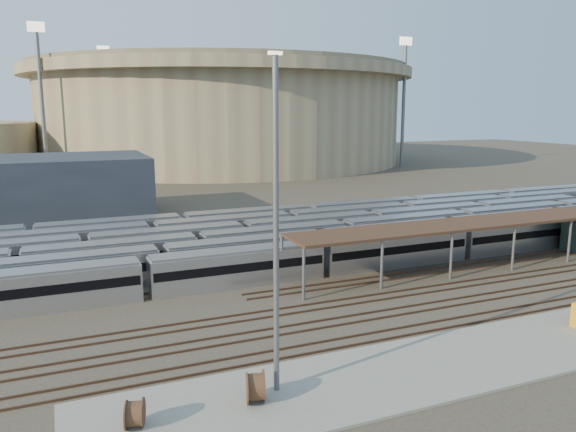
# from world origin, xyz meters

# --- Properties ---
(ground) EXTENTS (420.00, 420.00, 0.00)m
(ground) POSITION_xyz_m (0.00, 0.00, 0.00)
(ground) COLOR #383026
(ground) RESTS_ON ground
(apron) EXTENTS (50.00, 9.00, 0.20)m
(apron) POSITION_xyz_m (-5.00, -15.00, 0.10)
(apron) COLOR gray
(apron) RESTS_ON ground
(subway_trains) EXTENTS (124.96, 23.90, 3.60)m
(subway_trains) POSITION_xyz_m (-0.01, 18.50, 1.80)
(subway_trains) COLOR #A5A5A9
(subway_trains) RESTS_ON ground
(inspection_shed) EXTENTS (60.30, 6.00, 5.30)m
(inspection_shed) POSITION_xyz_m (22.00, 4.00, 4.98)
(inspection_shed) COLOR slate
(inspection_shed) RESTS_ON ground
(empty_tracks) EXTENTS (170.00, 9.62, 0.18)m
(empty_tracks) POSITION_xyz_m (0.00, -5.00, 0.09)
(empty_tracks) COLOR #4C3323
(empty_tracks) RESTS_ON ground
(stadium) EXTENTS (124.00, 124.00, 32.50)m
(stadium) POSITION_xyz_m (25.00, 140.00, 16.47)
(stadium) COLOR gray
(stadium) RESTS_ON ground
(service_building) EXTENTS (42.00, 20.00, 10.00)m
(service_building) POSITION_xyz_m (-35.00, 55.00, 5.00)
(service_building) COLOR #1E232D
(service_building) RESTS_ON ground
(floodlight_0) EXTENTS (4.00, 1.00, 38.40)m
(floodlight_0) POSITION_xyz_m (-30.00, 110.00, 20.65)
(floodlight_0) COLOR slate
(floodlight_0) RESTS_ON ground
(floodlight_2) EXTENTS (4.00, 1.00, 38.40)m
(floodlight_2) POSITION_xyz_m (70.00, 100.00, 20.65)
(floodlight_2) COLOR slate
(floodlight_2) RESTS_ON ground
(floodlight_3) EXTENTS (4.00, 1.00, 38.40)m
(floodlight_3) POSITION_xyz_m (-10.00, 160.00, 20.65)
(floodlight_3) COLOR slate
(floodlight_3) RESTS_ON ground
(cable_reel_west) EXTENTS (1.57, 2.17, 1.94)m
(cable_reel_west) POSITION_xyz_m (-18.62, -14.91, 1.17)
(cable_reel_west) COLOR brown
(cable_reel_west) RESTS_ON apron
(cable_reel_east) EXTENTS (1.36, 1.85, 1.66)m
(cable_reel_east) POSITION_xyz_m (-25.81, -14.91, 1.03)
(cable_reel_east) COLOR brown
(cable_reel_east) RESTS_ON apron
(yard_light_pole) EXTENTS (0.81, 0.36, 20.85)m
(yard_light_pole) POSITION_xyz_m (-16.88, -14.00, 10.71)
(yard_light_pole) COLOR slate
(yard_light_pole) RESTS_ON apron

